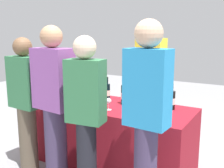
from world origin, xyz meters
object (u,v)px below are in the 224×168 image
wine_bottle_5 (158,99)px  wine_bottle_3 (142,95)px  wine_glass_5 (153,110)px  guest_1 (54,101)px  wine_bottle_2 (124,95)px  wine_glass_1 (91,96)px  wine_bottle_0 (78,87)px  wine_glass_3 (128,103)px  wine_bottle_1 (107,92)px  wine_bottle_4 (146,97)px  guest_2 (86,113)px  guest_0 (26,101)px  guest_3 (147,114)px  wine_glass_0 (71,92)px  wine_glass_2 (108,102)px  ice_bucket (66,91)px  server_pouring (150,80)px  wine_bottle_6 (172,100)px  wine_glass_4 (145,106)px

wine_bottle_5 → wine_bottle_3: bearing=171.4°
wine_glass_5 → guest_1: bearing=-155.5°
wine_bottle_2 → wine_bottle_5: (0.40, 0.05, -0.01)m
wine_glass_1 → wine_bottle_2: bearing=29.4°
wine_bottle_0 → wine_glass_3: wine_bottle_0 is taller
wine_bottle_2 → wine_bottle_1: bearing=165.2°
wine_glass_3 → wine_glass_5: wine_glass_3 is taller
wine_bottle_4 → guest_2: (-0.25, -0.79, -0.01)m
wine_bottle_3 → wine_bottle_5: bearing=-8.6°
guest_0 → guest_3: (1.50, -0.06, 0.10)m
wine_bottle_4 → wine_bottle_1: bearing=172.1°
wine_bottle_5 → wine_glass_0: 1.09m
guest_1 → guest_2: guest_1 is taller
guest_1 → wine_bottle_2: bearing=64.9°
wine_glass_2 → wine_glass_3: size_ratio=0.95×
wine_bottle_0 → wine_glass_5: size_ratio=2.59×
wine_bottle_1 → wine_glass_1: (-0.05, -0.27, -0.00)m
wine_bottle_0 → wine_bottle_3: 0.93m
guest_3 → guest_1: bearing=-178.4°
wine_bottle_1 → wine_glass_5: size_ratio=2.35×
ice_bucket → wine_glass_5: bearing=-10.1°
wine_bottle_0 → guest_2: size_ratio=0.21×
wine_glass_3 → wine_glass_0: bearing=173.8°
wine_bottle_2 → wine_glass_3: 0.32m
wine_bottle_1 → wine_bottle_4: bearing=-7.9°
ice_bucket → guest_1: 0.76m
wine_bottle_3 → wine_glass_1: (-0.52, -0.28, -0.02)m
wine_glass_1 → ice_bucket: (-0.48, 0.11, -0.02)m
wine_bottle_3 → wine_glass_3: (-0.00, -0.35, -0.02)m
wine_glass_0 → guest_0: size_ratio=0.09×
wine_bottle_3 → wine_glass_0: (-0.85, -0.25, -0.02)m
wine_bottle_1 → server_pouring: 0.60m
wine_glass_1 → wine_glass_2: 0.32m
wine_bottle_3 → ice_bucket: bearing=-170.9°
wine_bottle_1 → ice_bucket: size_ratio=1.56×
ice_bucket → guest_1: bearing=-58.6°
wine_bottle_6 → guest_2: size_ratio=0.19×
wine_bottle_4 → ice_bucket: bearing=-176.2°
wine_glass_3 → wine_bottle_4: bearing=69.0°
wine_bottle_5 → wine_glass_3: wine_bottle_5 is taller
wine_glass_1 → guest_3: size_ratio=0.08×
wine_bottle_2 → wine_glass_2: 0.30m
wine_glass_4 → wine_bottle_3: bearing=119.7°
wine_bottle_0 → wine_bottle_1: size_ratio=1.10×
guest_2 → wine_glass_4: bearing=48.4°
wine_bottle_3 → wine_bottle_6: (0.36, 0.00, -0.01)m
guest_1 → wine_glass_1: bearing=86.1°
wine_bottle_3 → wine_glass_3: bearing=-90.7°
wine_glass_4 → wine_bottle_5: bearing=85.7°
wine_bottle_0 → guest_1: guest_1 is taller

